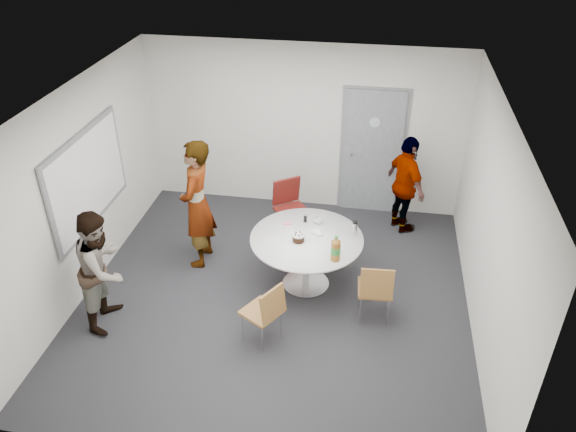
% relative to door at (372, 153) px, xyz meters
% --- Properties ---
extents(floor, '(5.00, 5.00, 0.00)m').
position_rel_door_xyz_m(floor, '(-1.10, -2.48, -1.03)').
color(floor, '#242428').
rests_on(floor, ground).
extents(ceiling, '(5.00, 5.00, 0.00)m').
position_rel_door_xyz_m(ceiling, '(-1.10, -2.48, 1.67)').
color(ceiling, silver).
rests_on(ceiling, wall_back).
extents(wall_back, '(5.00, 0.00, 5.00)m').
position_rel_door_xyz_m(wall_back, '(-1.10, 0.02, 0.32)').
color(wall_back, silver).
rests_on(wall_back, floor).
extents(wall_left, '(0.00, 5.00, 5.00)m').
position_rel_door_xyz_m(wall_left, '(-3.60, -2.48, 0.32)').
color(wall_left, silver).
rests_on(wall_left, floor).
extents(wall_right, '(0.00, 5.00, 5.00)m').
position_rel_door_xyz_m(wall_right, '(1.40, -2.48, 0.32)').
color(wall_right, silver).
rests_on(wall_right, floor).
extents(wall_front, '(5.00, 0.00, 5.00)m').
position_rel_door_xyz_m(wall_front, '(-1.10, -4.98, 0.32)').
color(wall_front, silver).
rests_on(wall_front, floor).
extents(door, '(1.02, 0.17, 2.12)m').
position_rel_door_xyz_m(door, '(0.00, 0.00, 0.00)').
color(door, slate).
rests_on(door, wall_back).
extents(whiteboard, '(0.04, 1.90, 1.25)m').
position_rel_door_xyz_m(whiteboard, '(-3.56, -2.28, 0.42)').
color(whiteboard, gray).
rests_on(whiteboard, wall_left).
extents(table, '(1.47, 1.47, 1.12)m').
position_rel_door_xyz_m(table, '(-0.71, -2.17, -0.36)').
color(table, white).
rests_on(table, floor).
extents(chair_near_left, '(0.57, 0.56, 0.83)m').
position_rel_door_xyz_m(chair_near_left, '(-1.04, -3.31, -0.52)').
color(chair_near_left, olive).
rests_on(chair_near_left, floor).
extents(chair_near_right, '(0.44, 0.47, 0.87)m').
position_rel_door_xyz_m(chair_near_right, '(0.19, -2.73, -0.50)').
color(chair_near_right, olive).
rests_on(chair_near_right, floor).
extents(chair_far, '(0.64, 0.65, 0.95)m').
position_rel_door_xyz_m(chair_far, '(-1.15, -1.01, -0.45)').
color(chair_far, '#5D1712').
rests_on(chair_far, floor).
extents(person_main, '(0.46, 0.69, 1.87)m').
position_rel_door_xyz_m(person_main, '(-2.29, -1.84, -0.09)').
color(person_main, '#A5C6EA').
rests_on(person_main, floor).
extents(person_left, '(0.61, 0.78, 1.56)m').
position_rel_door_xyz_m(person_left, '(-3.05, -3.22, -0.25)').
color(person_left, white).
rests_on(person_left, floor).
extents(person_right, '(0.79, 0.98, 1.55)m').
position_rel_door_xyz_m(person_right, '(0.54, -0.53, -0.25)').
color(person_right, black).
rests_on(person_right, floor).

